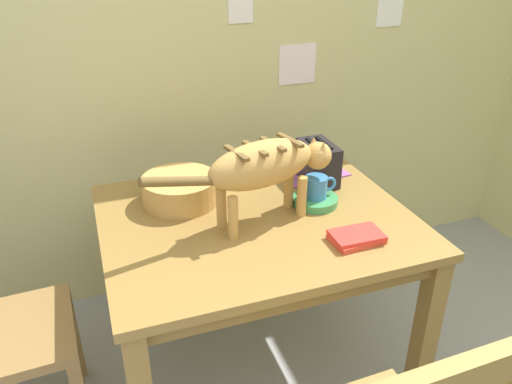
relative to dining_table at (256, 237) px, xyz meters
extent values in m
cube|color=#D0CA85|center=(0.01, 0.76, 0.60)|extent=(4.22, 0.10, 2.50)
cube|color=white|center=(0.46, 0.71, 0.46)|extent=(0.19, 0.01, 0.19)
cube|color=white|center=(0.95, 0.71, 0.68)|extent=(0.14, 0.01, 0.14)
cube|color=white|center=(0.18, 0.71, 0.73)|extent=(0.11, 0.01, 0.11)
cube|color=olive|center=(0.00, 0.00, 0.07)|extent=(1.13, 0.93, 0.03)
cube|color=olive|center=(0.00, 0.00, 0.02)|extent=(1.05, 0.85, 0.07)
cube|color=olive|center=(0.51, -0.41, -0.30)|extent=(0.07, 0.07, 0.71)
cube|color=olive|center=(-0.51, 0.41, -0.30)|extent=(0.07, 0.07, 0.71)
cube|color=olive|center=(0.51, 0.41, -0.30)|extent=(0.07, 0.07, 0.71)
ellipsoid|color=tan|center=(0.01, -0.04, 0.32)|extent=(0.44, 0.24, 0.17)
cube|color=brown|center=(-0.09, -0.07, 0.38)|extent=(0.05, 0.14, 0.01)
cube|color=brown|center=(-0.02, -0.05, 0.38)|extent=(0.05, 0.14, 0.01)
cube|color=brown|center=(0.05, -0.03, 0.38)|extent=(0.05, 0.14, 0.01)
cube|color=brown|center=(0.12, -0.02, 0.38)|extent=(0.05, 0.14, 0.01)
cylinder|color=tan|center=(0.14, 0.03, 0.17)|extent=(0.04, 0.04, 0.16)
cylinder|color=tan|center=(0.16, -0.05, 0.17)|extent=(0.04, 0.04, 0.16)
cylinder|color=tan|center=(-0.14, -0.03, 0.17)|extent=(0.04, 0.04, 0.16)
cylinder|color=tan|center=(-0.12, -0.11, 0.17)|extent=(0.04, 0.04, 0.16)
sphere|color=tan|center=(0.25, 0.01, 0.30)|extent=(0.10, 0.10, 0.10)
cone|color=tan|center=(0.24, 0.04, 0.34)|extent=(0.04, 0.04, 0.04)
cone|color=tan|center=(0.25, -0.02, 0.34)|extent=(0.04, 0.04, 0.04)
cylinder|color=brown|center=(-0.30, -0.11, 0.34)|extent=(0.25, 0.09, 0.09)
cylinder|color=#3E8F50|center=(0.25, 0.01, 0.11)|extent=(0.18, 0.18, 0.03)
cylinder|color=#387DBE|center=(0.25, 0.01, 0.17)|extent=(0.09, 0.09, 0.08)
torus|color=#387DBE|center=(0.30, 0.01, 0.17)|extent=(0.06, 0.01, 0.06)
cube|color=#9B55A2|center=(0.35, 0.28, 0.10)|extent=(0.31, 0.24, 0.01)
cube|color=red|center=(0.26, -0.28, 0.10)|extent=(0.18, 0.13, 0.02)
cube|color=red|center=(0.26, -0.28, 0.12)|extent=(0.18, 0.11, 0.01)
cylinder|color=tan|center=(-0.24, 0.20, 0.14)|extent=(0.29, 0.29, 0.11)
cylinder|color=brown|center=(-0.24, 0.20, 0.15)|extent=(0.24, 0.24, 0.09)
cube|color=black|center=(0.34, 0.19, 0.18)|extent=(0.12, 0.20, 0.17)
cube|color=black|center=(0.32, 0.19, 0.27)|extent=(0.02, 0.14, 0.01)
cube|color=black|center=(0.36, 0.19, 0.27)|extent=(0.02, 0.14, 0.01)
cube|color=olive|center=(-0.90, 0.00, -0.21)|extent=(0.44, 0.44, 0.04)
cube|color=olive|center=(-0.73, 0.19, -0.44)|extent=(0.04, 0.04, 0.42)
cube|color=olive|center=(0.05, -0.99, 0.25)|extent=(0.42, 0.05, 0.08)
camera|label=1|loc=(-0.55, -1.54, 1.03)|focal=35.58mm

